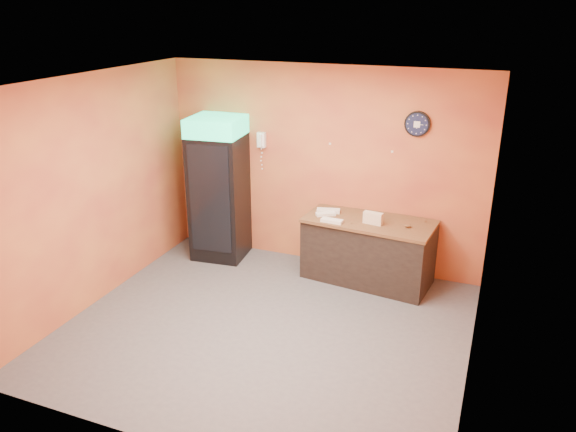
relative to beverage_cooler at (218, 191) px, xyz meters
The scene contains 15 objects.
floor 2.38m from the beverage_cooler, 48.09° to the right, with size 4.50×4.50×0.00m, color #47474C.
back_wall 1.54m from the beverage_cooler, 15.39° to the left, with size 4.50×0.02×2.80m, color #CE7B3A.
left_wall 1.84m from the beverage_cooler, 116.81° to the right, with size 0.02×4.00×2.80m, color #CE7B3A.
right_wall 4.04m from the beverage_cooler, 23.49° to the right, with size 0.02×4.00×2.80m, color #CE7B3A.
ceiling 2.80m from the beverage_cooler, 48.09° to the right, with size 4.50×4.00×0.02m, color white.
beverage_cooler is the anchor object (origin of this frame).
prep_counter 2.30m from the beverage_cooler, ahead, with size 1.67×0.74×0.83m, color black.
wall_clock 2.93m from the beverage_cooler, ahead, with size 0.32×0.06×0.32m.
wall_phone 0.96m from the beverage_cooler, 32.34° to the left, with size 0.12×0.10×0.21m.
butcher_paper 2.23m from the beverage_cooler, ahead, with size 1.68×0.80×0.04m, color brown.
sub_roll_stack 2.30m from the beverage_cooler, ahead, with size 0.26×0.12×0.16m.
wrapped_sandwich_left 1.64m from the beverage_cooler, ahead, with size 0.26×0.10×0.04m, color silver.
wrapped_sandwich_mid 1.81m from the beverage_cooler, ahead, with size 0.28×0.11×0.04m, color silver.
wrapped_sandwich_right 1.64m from the beverage_cooler, ahead, with size 0.31×0.12×0.04m, color silver.
kitchen_tool 2.30m from the beverage_cooler, ahead, with size 0.07×0.07×0.07m, color silver.
Camera 1 is at (2.30, -5.13, 3.55)m, focal length 35.00 mm.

